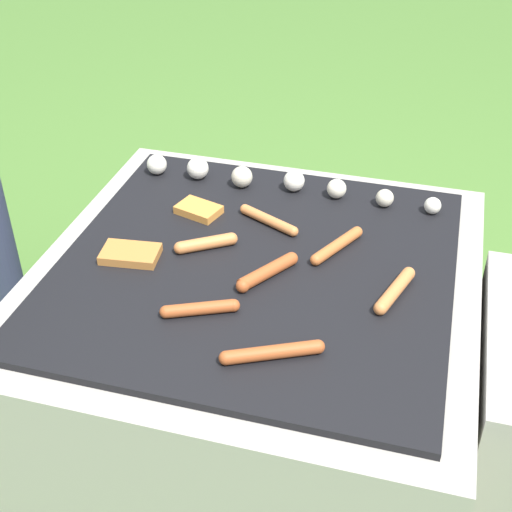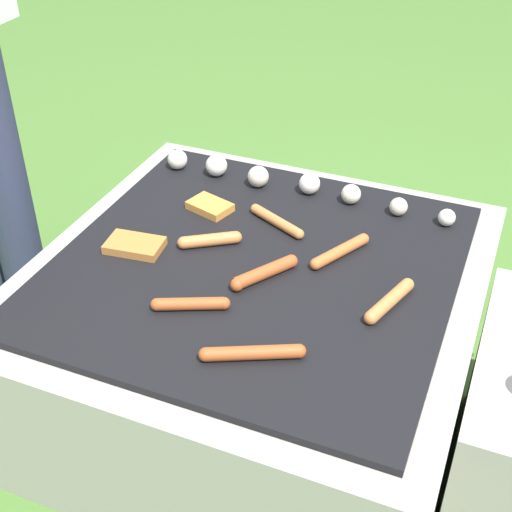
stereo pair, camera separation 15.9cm
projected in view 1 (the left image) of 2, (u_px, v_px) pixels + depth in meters
ground_plane at (256, 391)px, 1.84m from camera, size 14.00×14.00×0.00m
grill at (256, 332)px, 1.72m from camera, size 0.99×0.99×0.41m
sausage_back_right at (200, 309)px, 1.45m from camera, size 0.15×0.08×0.03m
sausage_front_left at (337, 245)px, 1.64m from camera, size 0.10×0.16×0.03m
sausage_mid_right at (206, 243)px, 1.64m from camera, size 0.13×0.10×0.03m
sausage_mid_left at (395, 290)px, 1.50m from camera, size 0.07×0.16×0.03m
sausage_front_center at (269, 220)px, 1.73m from camera, size 0.16×0.09×0.02m
sausage_back_center at (267, 272)px, 1.55m from camera, size 0.11×0.15×0.03m
sausage_back_left at (272, 352)px, 1.34m from camera, size 0.19×0.10×0.03m
bread_slice_left at (130, 254)px, 1.62m from camera, size 0.14×0.10×0.02m
bread_slice_right at (199, 210)px, 1.77m from camera, size 0.12×0.10×0.02m
mushroom_row at (266, 179)px, 1.87m from camera, size 0.79×0.07×0.06m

